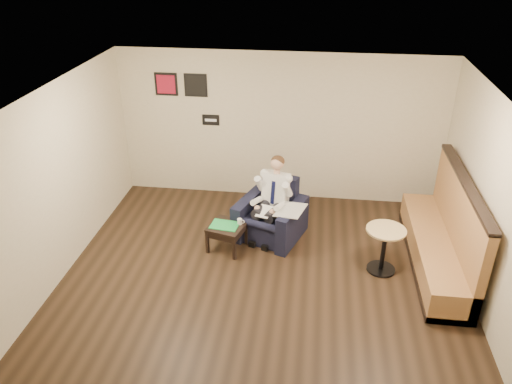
# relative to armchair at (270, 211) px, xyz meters

# --- Properties ---
(ground) EXTENTS (6.00, 6.00, 0.00)m
(ground) POSITION_rel_armchair_xyz_m (0.02, -1.52, -0.48)
(ground) COLOR black
(ground) RESTS_ON ground
(wall_back) EXTENTS (6.00, 0.02, 2.80)m
(wall_back) POSITION_rel_armchair_xyz_m (0.02, 1.48, 0.92)
(wall_back) COLOR beige
(wall_back) RESTS_ON ground
(wall_left) EXTENTS (0.02, 6.00, 2.80)m
(wall_left) POSITION_rel_armchair_xyz_m (-2.98, -1.52, 0.92)
(wall_left) COLOR beige
(wall_left) RESTS_ON ground
(wall_right) EXTENTS (0.02, 6.00, 2.80)m
(wall_right) POSITION_rel_armchair_xyz_m (3.02, -1.52, 0.92)
(wall_right) COLOR beige
(wall_right) RESTS_ON ground
(ceiling) EXTENTS (6.00, 6.00, 0.02)m
(ceiling) POSITION_rel_armchair_xyz_m (0.02, -1.52, 2.32)
(ceiling) COLOR white
(ceiling) RESTS_ON wall_back
(seating_sign) EXTENTS (0.32, 0.02, 0.20)m
(seating_sign) POSITION_rel_armchair_xyz_m (-1.28, 1.47, 1.02)
(seating_sign) COLOR black
(seating_sign) RESTS_ON wall_back
(art_print_left) EXTENTS (0.42, 0.03, 0.42)m
(art_print_left) POSITION_rel_armchair_xyz_m (-2.08, 1.47, 1.67)
(art_print_left) COLOR maroon
(art_print_left) RESTS_ON wall_back
(art_print_right) EXTENTS (0.42, 0.03, 0.42)m
(art_print_right) POSITION_rel_armchair_xyz_m (-1.53, 1.47, 1.67)
(art_print_right) COLOR black
(art_print_right) RESTS_ON wall_back
(armchair) EXTENTS (1.27, 1.27, 0.97)m
(armchair) POSITION_rel_armchair_xyz_m (0.00, 0.00, 0.00)
(armchair) COLOR black
(armchair) RESTS_ON ground
(seated_man) EXTENTS (0.90, 1.10, 1.32)m
(seated_man) POSITION_rel_armchair_xyz_m (-0.04, -0.12, 0.18)
(seated_man) COLOR silver
(seated_man) RESTS_ON armchair
(lap_papers) EXTENTS (0.30, 0.36, 0.01)m
(lap_papers) POSITION_rel_armchair_xyz_m (-0.08, -0.22, 0.11)
(lap_papers) COLOR white
(lap_papers) RESTS_ON seated_man
(newspaper) EXTENTS (0.55, 0.62, 0.01)m
(newspaper) POSITION_rel_armchair_xyz_m (0.35, -0.23, 0.17)
(newspaper) COLOR silver
(newspaper) RESTS_ON armchair
(side_table) EXTENTS (0.66, 0.66, 0.44)m
(side_table) POSITION_rel_armchair_xyz_m (-0.66, -0.48, -0.26)
(side_table) COLOR black
(side_table) RESTS_ON ground
(green_folder) EXTENTS (0.48, 0.37, 0.01)m
(green_folder) POSITION_rel_armchair_xyz_m (-0.69, -0.49, -0.04)
(green_folder) COLOR green
(green_folder) RESTS_ON side_table
(coffee_mug) EXTENTS (0.10, 0.10, 0.09)m
(coffee_mug) POSITION_rel_armchair_xyz_m (-0.46, -0.41, 0.00)
(coffee_mug) COLOR white
(coffee_mug) RESTS_ON side_table
(smartphone) EXTENTS (0.15, 0.12, 0.01)m
(smartphone) POSITION_rel_armchair_xyz_m (-0.57, -0.34, -0.04)
(smartphone) COLOR black
(smartphone) RESTS_ON side_table
(banquette) EXTENTS (0.67, 2.81, 1.44)m
(banquette) POSITION_rel_armchair_xyz_m (2.61, -0.49, 0.24)
(banquette) COLOR #9A6A3B
(banquette) RESTS_ON ground
(cafe_table) EXTENTS (0.76, 0.76, 0.74)m
(cafe_table) POSITION_rel_armchair_xyz_m (1.80, -0.76, -0.11)
(cafe_table) COLOR tan
(cafe_table) RESTS_ON ground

